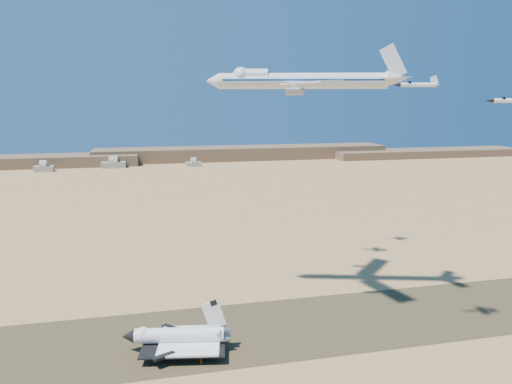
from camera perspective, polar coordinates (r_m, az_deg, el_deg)
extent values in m
plane|color=tan|center=(187.81, -2.81, -15.78)|extent=(1200.00, 1200.00, 0.00)
cube|color=#4A3D25|center=(187.80, -2.81, -15.77)|extent=(600.00, 50.00, 0.06)
cube|color=olive|center=(725.54, -1.44, 4.48)|extent=(420.00, 60.00, 18.00)
cube|color=olive|center=(805.15, 18.98, 4.25)|extent=(300.00, 60.00, 11.00)
cube|color=#A7A394|center=(650.08, -23.08, 2.47)|extent=(22.00, 14.00, 6.50)
cube|color=#A7A394|center=(656.31, -15.97, 3.01)|extent=(30.00, 15.00, 7.50)
cube|color=#A7A394|center=(649.70, -7.15, 3.17)|extent=(19.00, 12.50, 5.50)
cylinder|color=white|center=(175.52, -8.82, -15.87)|extent=(29.59, 10.35, 5.10)
cone|color=black|center=(177.98, -14.35, -15.69)|extent=(4.92, 5.51, 4.85)
sphere|color=white|center=(176.81, -12.80, -15.55)|extent=(4.74, 4.74, 4.74)
cube|color=white|center=(176.12, -7.57, -16.50)|extent=(23.70, 25.16, 0.82)
cube|color=black|center=(176.46, -8.19, -16.61)|extent=(30.87, 26.49, 0.46)
cube|color=white|center=(171.70, -4.84, -13.78)|extent=(8.42, 2.17, 10.49)
cylinder|color=gray|center=(178.90, -12.73, -16.91)|extent=(0.33, 0.33, 2.91)
cylinder|color=black|center=(179.34, -12.72, -17.18)|extent=(1.06, 0.59, 1.00)
cylinder|color=gray|center=(172.83, -7.05, -17.75)|extent=(0.33, 0.33, 2.91)
cylinder|color=black|center=(173.28, -7.04, -18.03)|extent=(1.06, 0.59, 1.00)
cylinder|color=gray|center=(180.90, -6.84, -16.40)|extent=(0.33, 0.33, 2.91)
cylinder|color=black|center=(181.33, -6.83, -16.67)|extent=(1.06, 0.59, 1.00)
cylinder|color=white|center=(203.81, 5.32, 12.53)|extent=(65.74, 24.90, 6.28)
cone|color=white|center=(205.55, -4.94, 12.52)|extent=(6.48, 7.41, 6.28)
sphere|color=white|center=(204.43, -1.74, 13.19)|extent=(6.47, 6.47, 6.47)
cube|color=white|center=(188.19, 6.12, 12.35)|extent=(14.54, 30.59, 0.69)
cube|color=white|center=(219.52, 5.67, 12.05)|extent=(26.91, 27.19, 0.69)
cube|color=white|center=(202.02, 15.71, 12.50)|extent=(7.77, 11.75, 0.49)
cube|color=white|center=(214.48, 14.95, 12.38)|extent=(11.54, 11.34, 0.49)
cube|color=white|center=(208.62, 15.40, 14.19)|extent=(10.92, 3.82, 14.02)
cylinder|color=gray|center=(194.80, 4.82, 11.43)|extent=(5.43, 3.83, 2.55)
cylinder|color=gray|center=(185.93, 4.29, 11.49)|extent=(5.43, 3.83, 2.55)
cylinder|color=gray|center=(212.45, 4.67, 11.34)|extent=(5.43, 3.83, 2.55)
cylinder|color=gray|center=(221.22, 4.08, 11.30)|extent=(5.43, 3.83, 2.55)
imported|color=#D1530C|center=(168.51, -6.25, -18.73)|extent=(0.53, 0.69, 1.69)
imported|color=#D1530C|center=(173.69, -6.23, -17.78)|extent=(0.88, 0.96, 1.72)
imported|color=#D1530C|center=(168.78, -6.37, -18.70)|extent=(0.93, 1.06, 1.62)
cylinder|color=white|center=(173.68, 18.06, 11.57)|extent=(12.08, 3.33, 1.40)
cone|color=black|center=(171.14, 15.78, 11.71)|extent=(2.78, 1.71, 1.30)
sphere|color=black|center=(172.61, 17.13, 11.80)|extent=(1.40, 1.40, 1.40)
cube|color=white|center=(174.05, 18.37, 11.48)|extent=(4.76, 8.47, 0.25)
cube|color=white|center=(175.61, 19.61, 11.46)|extent=(2.98, 5.29, 0.20)
cube|color=white|center=(175.73, 19.70, 11.91)|extent=(3.03, 0.74, 3.39)
cone|color=black|center=(165.38, 25.13, 9.44)|extent=(2.74, 1.78, 1.26)
sphere|color=black|center=(167.18, 26.42, 9.51)|extent=(1.36, 1.36, 1.36)
cylinder|color=white|center=(250.25, 6.57, 12.49)|extent=(12.16, 5.80, 1.45)
cone|color=black|center=(250.49, 4.82, 12.52)|extent=(3.00, 2.22, 1.35)
sphere|color=black|center=(250.34, 5.84, 12.63)|extent=(1.45, 1.45, 1.45)
cube|color=white|center=(250.22, 6.81, 12.44)|extent=(6.35, 9.05, 0.26)
cube|color=white|center=(250.21, 7.78, 12.47)|extent=(3.98, 5.66, 0.21)
cube|color=white|center=(250.27, 7.84, 12.80)|extent=(3.03, 1.36, 3.51)
cylinder|color=white|center=(275.50, 10.09, 12.21)|extent=(11.29, 3.12, 1.31)
cone|color=black|center=(273.95, 8.69, 12.26)|extent=(2.60, 1.60, 1.22)
sphere|color=black|center=(274.85, 9.51, 12.33)|extent=(1.31, 1.31, 1.31)
cube|color=white|center=(275.72, 10.28, 12.17)|extent=(4.45, 7.92, 0.23)
cube|color=white|center=(276.66, 11.05, 12.17)|extent=(2.79, 4.95, 0.19)
cube|color=white|center=(276.76, 11.10, 12.44)|extent=(2.83, 0.69, 3.16)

